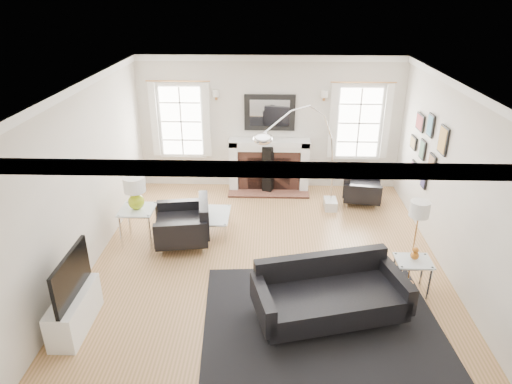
{
  "coord_description": "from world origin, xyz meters",
  "views": [
    {
      "loc": [
        0.03,
        -6.29,
        4.06
      ],
      "look_at": [
        -0.19,
        0.3,
        1.05
      ],
      "focal_mm": 32.0,
      "sensor_mm": 36.0,
      "label": 1
    }
  ],
  "objects_px": {
    "armchair_left": "(186,225)",
    "gourd_lamp": "(135,191)",
    "armchair_right": "(360,188)",
    "coffee_table": "(207,216)",
    "fireplace": "(269,166)",
    "arc_floor_lamp": "(301,160)",
    "sofa": "(329,294)"
  },
  "relations": [
    {
      "from": "sofa",
      "to": "armchair_right",
      "type": "distance_m",
      "value": 3.68
    },
    {
      "from": "armchair_left",
      "to": "coffee_table",
      "type": "height_order",
      "value": "armchair_left"
    },
    {
      "from": "sofa",
      "to": "arc_floor_lamp",
      "type": "distance_m",
      "value": 2.82
    },
    {
      "from": "fireplace",
      "to": "sofa",
      "type": "xyz_separation_m",
      "value": [
        0.82,
        -4.15,
        -0.19
      ]
    },
    {
      "from": "fireplace",
      "to": "sofa",
      "type": "distance_m",
      "value": 4.24
    },
    {
      "from": "armchair_left",
      "to": "fireplace",
      "type": "bearing_deg",
      "value": 59.68
    },
    {
      "from": "coffee_table",
      "to": "gourd_lamp",
      "type": "relative_size",
      "value": 1.39
    },
    {
      "from": "armchair_right",
      "to": "gourd_lamp",
      "type": "distance_m",
      "value": 4.43
    },
    {
      "from": "fireplace",
      "to": "coffee_table",
      "type": "bearing_deg",
      "value": -119.21
    },
    {
      "from": "armchair_right",
      "to": "fireplace",
      "type": "bearing_deg",
      "value": 161.66
    },
    {
      "from": "sofa",
      "to": "fireplace",
      "type": "bearing_deg",
      "value": 101.19
    },
    {
      "from": "fireplace",
      "to": "gourd_lamp",
      "type": "relative_size",
      "value": 2.97
    },
    {
      "from": "armchair_left",
      "to": "arc_floor_lamp",
      "type": "xyz_separation_m",
      "value": [
        1.95,
        0.89,
        0.86
      ]
    },
    {
      "from": "fireplace",
      "to": "armchair_right",
      "type": "bearing_deg",
      "value": -18.34
    },
    {
      "from": "armchair_left",
      "to": "armchair_right",
      "type": "distance_m",
      "value": 3.67
    },
    {
      "from": "fireplace",
      "to": "armchair_left",
      "type": "relative_size",
      "value": 1.54
    },
    {
      "from": "armchair_right",
      "to": "coffee_table",
      "type": "distance_m",
      "value": 3.21
    },
    {
      "from": "fireplace",
      "to": "armchair_left",
      "type": "height_order",
      "value": "fireplace"
    },
    {
      "from": "coffee_table",
      "to": "arc_floor_lamp",
      "type": "bearing_deg",
      "value": 15.51
    },
    {
      "from": "gourd_lamp",
      "to": "arc_floor_lamp",
      "type": "bearing_deg",
      "value": 16.52
    },
    {
      "from": "armchair_left",
      "to": "gourd_lamp",
      "type": "xyz_separation_m",
      "value": [
        -0.82,
        0.07,
        0.59
      ]
    },
    {
      "from": "armchair_right",
      "to": "sofa",
      "type": "bearing_deg",
      "value": -106.03
    },
    {
      "from": "fireplace",
      "to": "armchair_right",
      "type": "xyz_separation_m",
      "value": [
        1.84,
        -0.61,
        -0.23
      ]
    },
    {
      "from": "armchair_left",
      "to": "gourd_lamp",
      "type": "bearing_deg",
      "value": 175.43
    },
    {
      "from": "sofa",
      "to": "coffee_table",
      "type": "bearing_deg",
      "value": 130.7
    },
    {
      "from": "armchair_right",
      "to": "arc_floor_lamp",
      "type": "xyz_separation_m",
      "value": [
        -1.27,
        -0.87,
        0.92
      ]
    },
    {
      "from": "armchair_left",
      "to": "coffee_table",
      "type": "bearing_deg",
      "value": 54.98
    },
    {
      "from": "gourd_lamp",
      "to": "arc_floor_lamp",
      "type": "relative_size",
      "value": 0.25
    },
    {
      "from": "armchair_left",
      "to": "gourd_lamp",
      "type": "relative_size",
      "value": 1.93
    },
    {
      "from": "fireplace",
      "to": "arc_floor_lamp",
      "type": "xyz_separation_m",
      "value": [
        0.57,
        -1.48,
        0.69
      ]
    },
    {
      "from": "fireplace",
      "to": "arc_floor_lamp",
      "type": "distance_m",
      "value": 1.73
    },
    {
      "from": "fireplace",
      "to": "coffee_table",
      "type": "xyz_separation_m",
      "value": [
        -1.08,
        -1.94,
        -0.22
      ]
    }
  ]
}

